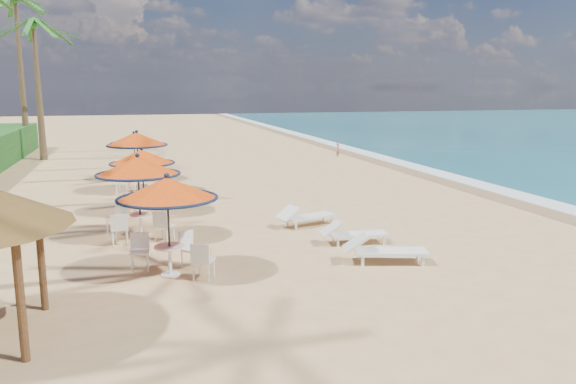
{
  "coord_description": "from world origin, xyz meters",
  "views": [
    {
      "loc": [
        -5.58,
        -12.73,
        4.27
      ],
      "look_at": [
        -1.13,
        3.13,
        1.2
      ],
      "focal_mm": 35.0,
      "sensor_mm": 36.0,
      "label": 1
    }
  ],
  "objects_px": {
    "station_1": "(137,177)",
    "station_2": "(143,165)",
    "lounger_near": "(382,249)",
    "lounger_far": "(305,216)",
    "lounger_mid": "(352,233)",
    "station_4": "(133,143)",
    "station_3": "(135,147)",
    "station_0": "(169,201)"
  },
  "relations": [
    {
      "from": "lounger_far",
      "to": "lounger_mid",
      "type": "bearing_deg",
      "value": -90.35
    },
    {
      "from": "station_0",
      "to": "lounger_near",
      "type": "height_order",
      "value": "station_0"
    },
    {
      "from": "station_1",
      "to": "lounger_far",
      "type": "height_order",
      "value": "station_1"
    },
    {
      "from": "station_4",
      "to": "lounger_mid",
      "type": "distance_m",
      "value": 14.17
    },
    {
      "from": "station_2",
      "to": "station_3",
      "type": "relative_size",
      "value": 0.89
    },
    {
      "from": "station_0",
      "to": "station_1",
      "type": "xyz_separation_m",
      "value": [
        -0.65,
        3.41,
        0.06
      ]
    },
    {
      "from": "lounger_mid",
      "to": "lounger_far",
      "type": "bearing_deg",
      "value": 112.02
    },
    {
      "from": "station_1",
      "to": "station_3",
      "type": "distance_m",
      "value": 7.63
    },
    {
      "from": "lounger_near",
      "to": "station_0",
      "type": "bearing_deg",
      "value": -169.69
    },
    {
      "from": "lounger_mid",
      "to": "station_0",
      "type": "bearing_deg",
      "value": -159.34
    },
    {
      "from": "lounger_far",
      "to": "lounger_near",
      "type": "bearing_deg",
      "value": -96.42
    },
    {
      "from": "station_3",
      "to": "station_4",
      "type": "xyz_separation_m",
      "value": [
        -0.06,
        3.18,
        -0.13
      ]
    },
    {
      "from": "station_4",
      "to": "lounger_mid",
      "type": "relative_size",
      "value": 1.21
    },
    {
      "from": "station_0",
      "to": "station_2",
      "type": "xyz_separation_m",
      "value": [
        -0.43,
        6.8,
        -0.07
      ]
    },
    {
      "from": "station_2",
      "to": "station_3",
      "type": "bearing_deg",
      "value": 92.3
    },
    {
      "from": "lounger_near",
      "to": "lounger_far",
      "type": "relative_size",
      "value": 1.07
    },
    {
      "from": "station_0",
      "to": "lounger_mid",
      "type": "distance_m",
      "value": 5.37
    },
    {
      "from": "station_2",
      "to": "lounger_mid",
      "type": "bearing_deg",
      "value": -45.29
    },
    {
      "from": "station_0",
      "to": "station_2",
      "type": "distance_m",
      "value": 6.81
    },
    {
      "from": "station_4",
      "to": "lounger_far",
      "type": "relative_size",
      "value": 1.13
    },
    {
      "from": "station_0",
      "to": "lounger_far",
      "type": "xyz_separation_m",
      "value": [
        4.35,
        3.6,
        -1.42
      ]
    },
    {
      "from": "station_1",
      "to": "station_4",
      "type": "distance_m",
      "value": 10.81
    },
    {
      "from": "station_3",
      "to": "station_2",
      "type": "bearing_deg",
      "value": -87.7
    },
    {
      "from": "station_3",
      "to": "station_1",
      "type": "bearing_deg",
      "value": -90.39
    },
    {
      "from": "station_0",
      "to": "station_2",
      "type": "relative_size",
      "value": 1.04
    },
    {
      "from": "station_4",
      "to": "lounger_far",
      "type": "distance_m",
      "value": 11.82
    },
    {
      "from": "lounger_near",
      "to": "lounger_far",
      "type": "height_order",
      "value": "lounger_near"
    },
    {
      "from": "station_0",
      "to": "station_4",
      "type": "distance_m",
      "value": 14.23
    },
    {
      "from": "station_2",
      "to": "lounger_near",
      "type": "distance_m",
      "value": 9.25
    },
    {
      "from": "station_2",
      "to": "station_3",
      "type": "distance_m",
      "value": 4.24
    },
    {
      "from": "station_1",
      "to": "lounger_mid",
      "type": "relative_size",
      "value": 1.3
    },
    {
      "from": "station_1",
      "to": "station_4",
      "type": "height_order",
      "value": "station_1"
    },
    {
      "from": "station_4",
      "to": "lounger_far",
      "type": "xyz_separation_m",
      "value": [
        5.01,
        -10.61,
        -1.43
      ]
    },
    {
      "from": "station_1",
      "to": "station_3",
      "type": "xyz_separation_m",
      "value": [
        0.05,
        7.62,
        0.08
      ]
    },
    {
      "from": "station_0",
      "to": "lounger_near",
      "type": "bearing_deg",
      "value": -5.89
    },
    {
      "from": "station_1",
      "to": "lounger_near",
      "type": "distance_m",
      "value": 7.09
    },
    {
      "from": "station_3",
      "to": "station_4",
      "type": "bearing_deg",
      "value": 91.05
    },
    {
      "from": "station_1",
      "to": "station_4",
      "type": "relative_size",
      "value": 1.08
    },
    {
      "from": "lounger_near",
      "to": "station_4",
      "type": "bearing_deg",
      "value": 127.44
    },
    {
      "from": "station_3",
      "to": "lounger_mid",
      "type": "xyz_separation_m",
      "value": [
        5.61,
        -9.72,
        -1.57
      ]
    },
    {
      "from": "station_1",
      "to": "station_2",
      "type": "distance_m",
      "value": 3.4
    },
    {
      "from": "station_3",
      "to": "lounger_near",
      "type": "relative_size",
      "value": 1.19
    }
  ]
}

